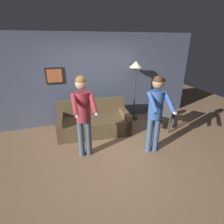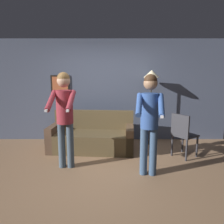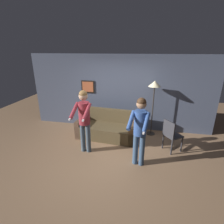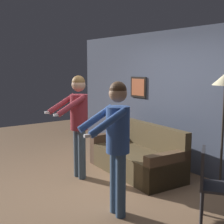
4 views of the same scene
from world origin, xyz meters
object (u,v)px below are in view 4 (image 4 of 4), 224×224
person_standing_left (78,116)px  person_standing_right (117,136)px  couch (137,158)px  dining_chair_distant (211,181)px

person_standing_left → person_standing_right: 1.51m
couch → person_standing_right: (1.09, -1.30, 0.78)m
couch → dining_chair_distant: 2.01m
person_standing_left → dining_chair_distant: size_ratio=1.90×
couch → person_standing_left: person_standing_left is taller
person_standing_right → dining_chair_distant: size_ratio=1.87×
couch → person_standing_left: 1.34m
dining_chair_distant → couch: bearing=165.9°
couch → dining_chair_distant: bearing=-14.1°
couch → person_standing_left: bearing=-111.7°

